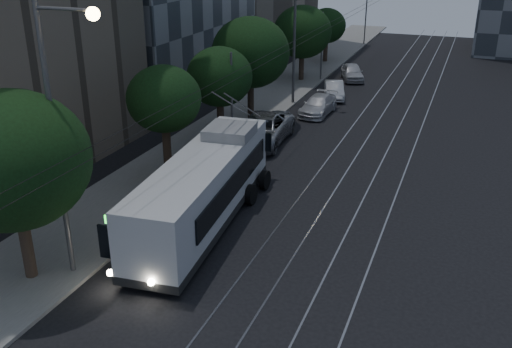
{
  "coord_description": "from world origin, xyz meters",
  "views": [
    {
      "loc": [
        7.48,
        -19.28,
        11.91
      ],
      "look_at": [
        -0.85,
        2.33,
        2.28
      ],
      "focal_mm": 40.0,
      "sensor_mm": 36.0,
      "label": 1
    }
  ],
  "objects": [
    {
      "name": "tree_5",
      "position": [
        -6.97,
        38.02,
        3.69
      ],
      "size": [
        3.85,
        3.85,
        5.44
      ],
      "color": "black",
      "rests_on": "ground"
    },
    {
      "name": "tree_2",
      "position": [
        -6.5,
        11.01,
        4.28
      ],
      "size": [
        3.93,
        3.93,
        6.08
      ],
      "color": "black",
      "rests_on": "ground"
    },
    {
      "name": "tree_3",
      "position": [
        -6.5,
        16.0,
        4.85
      ],
      "size": [
        5.22,
        5.22,
        7.21
      ],
      "color": "black",
      "rests_on": "ground"
    },
    {
      "name": "streetlamp_near",
      "position": [
        -5.38,
        -4.31,
        6.17
      ],
      "size": [
        2.48,
        0.44,
        10.26
      ],
      "color": "#58585A",
      "rests_on": "ground"
    },
    {
      "name": "tree_1",
      "position": [
        -7.0,
        5.29,
        4.32
      ],
      "size": [
        3.82,
        3.82,
        6.07
      ],
      "color": "black",
      "rests_on": "ground"
    },
    {
      "name": "overhead_wires",
      "position": [
        -4.97,
        20.0,
        3.47
      ],
      "size": [
        2.23,
        90.0,
        6.0
      ],
      "color": "black",
      "rests_on": "ground"
    },
    {
      "name": "streetlamp_far",
      "position": [
        -4.83,
        21.66,
        6.04
      ],
      "size": [
        2.43,
        0.44,
        10.04
      ],
      "color": "#58585A",
      "rests_on": "ground"
    },
    {
      "name": "tree_4",
      "position": [
        -6.89,
        29.25,
        4.31
      ],
      "size": [
        5.06,
        5.06,
        6.6
      ],
      "color": "black",
      "rests_on": "ground"
    },
    {
      "name": "sidewalk",
      "position": [
        -7.5,
        20.0,
        0.07
      ],
      "size": [
        5.0,
        90.0,
        0.15
      ],
      "primitive_type": "cube",
      "color": "slate",
      "rests_on": "ground"
    },
    {
      "name": "car_white_a",
      "position": [
        -4.3,
        14.84,
        0.63
      ],
      "size": [
        1.66,
        3.79,
        1.27
      ],
      "primitive_type": "imported",
      "rotation": [
        0.0,
        0.0,
        0.04
      ],
      "color": "#B3B2B7",
      "rests_on": "ground"
    },
    {
      "name": "car_white_c",
      "position": [
        -2.7,
        24.5,
        0.66
      ],
      "size": [
        2.53,
        4.26,
        1.33
      ],
      "primitive_type": "imported",
      "rotation": [
        0.0,
        0.0,
        0.3
      ],
      "color": "#BBBCC0",
      "rests_on": "ground"
    },
    {
      "name": "tree_0",
      "position": [
        -7.0,
        -5.2,
        4.79
      ],
      "size": [
        5.47,
        5.47,
        7.26
      ],
      "color": "black",
      "rests_on": "ground"
    },
    {
      "name": "ground",
      "position": [
        0.0,
        0.0,
        0.0
      ],
      "size": [
        120.0,
        120.0,
        0.0
      ],
      "primitive_type": "plane",
      "color": "black",
      "rests_on": "ground"
    },
    {
      "name": "car_white_b",
      "position": [
        -2.71,
        19.73,
        0.67
      ],
      "size": [
        2.1,
        4.68,
        1.33
      ],
      "primitive_type": "imported",
      "rotation": [
        0.0,
        0.0,
        -0.05
      ],
      "color": "silver",
      "rests_on": "ground"
    },
    {
      "name": "tram_rails",
      "position": [
        2.5,
        20.0,
        0.01
      ],
      "size": [
        4.52,
        90.0,
        0.02
      ],
      "color": "gray",
      "rests_on": "ground"
    },
    {
      "name": "pickup_silver",
      "position": [
        -4.3,
        12.3,
        0.88
      ],
      "size": [
        3.17,
        6.42,
        1.75
      ],
      "primitive_type": "imported",
      "rotation": [
        0.0,
        0.0,
        0.04
      ],
      "color": "#989A9F",
      "rests_on": "ground"
    },
    {
      "name": "car_white_d",
      "position": [
        -2.7,
        31.21,
        0.72
      ],
      "size": [
        3.09,
        4.58,
        1.45
      ],
      "primitive_type": "imported",
      "rotation": [
        0.0,
        0.0,
        0.36
      ],
      "color": "#B9B8BD",
      "rests_on": "ground"
    },
    {
      "name": "trolleybus",
      "position": [
        -2.9,
        1.38,
        1.7
      ],
      "size": [
        3.71,
        12.4,
        5.63
      ],
      "rotation": [
        0.0,
        0.0,
        0.1
      ],
      "color": "silver",
      "rests_on": "ground"
    }
  ]
}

